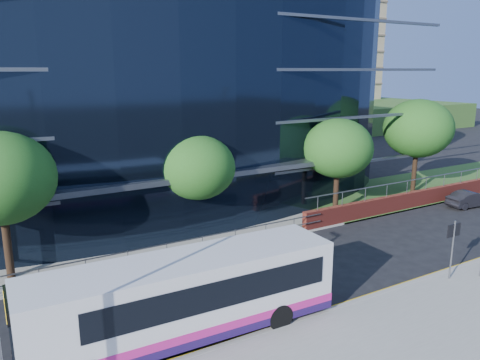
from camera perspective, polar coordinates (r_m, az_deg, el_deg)
ground at (r=22.00m, az=13.56°, el=-12.94°), size 200.00×200.00×0.00m
pavement_near at (r=19.19m, az=24.46°, el=-17.72°), size 80.00×8.00×0.15m
kerb at (r=21.35m, az=15.48°, el=-13.67°), size 80.00×0.25×0.16m
yellow_line_outer at (r=21.50m, az=15.08°, el=-13.66°), size 80.00×0.08×0.01m
yellow_line_inner at (r=21.60m, az=14.79°, el=-13.52°), size 80.00×0.08×0.01m
far_forecourt at (r=27.89m, az=-11.95°, el=-7.01°), size 50.00×8.00×0.10m
grass_verge at (r=46.50m, az=25.61°, el=0.14°), size 36.00×8.00×0.12m
glass_office at (r=36.25m, az=-14.65°, el=10.35°), size 44.00×23.10×16.00m
retaining_wall at (r=41.14m, az=26.78°, el=-0.77°), size 34.00×0.40×2.11m
guard_railings at (r=23.50m, az=-13.51°, el=-9.01°), size 24.00×0.05×1.10m
apartment_block at (r=84.78m, az=2.43°, el=14.30°), size 60.00×42.00×30.00m
street_sign at (r=23.51m, az=24.55°, el=-6.40°), size 0.85×0.09×2.80m
tree_far_b at (r=26.47m, az=-5.18°, el=1.51°), size 4.29×4.29×6.05m
tree_far_c at (r=31.56m, az=11.87°, el=3.79°), size 4.62×4.62×6.51m
tree_far_d at (r=38.69m, az=20.88°, el=5.89°), size 5.28×5.28×7.44m
tree_dist_e at (r=66.22m, az=4.69°, el=8.86°), size 4.62×4.62×6.51m
tree_dist_f at (r=77.99m, az=13.59°, el=8.96°), size 4.29×4.29×6.05m
city_bus at (r=17.46m, az=-6.29°, el=-13.89°), size 11.47×2.94×3.08m
parked_car at (r=37.28m, az=26.24°, el=-2.09°), size 3.69×1.67×1.18m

